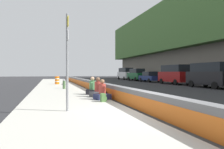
% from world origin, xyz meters
% --- Properties ---
extents(ground_plane, '(160.00, 160.00, 0.00)m').
position_xyz_m(ground_plane, '(0.00, 0.00, 0.00)').
color(ground_plane, '#2B2B2D').
rests_on(ground_plane, ground).
extents(sidewalk_strip, '(80.00, 4.40, 0.14)m').
position_xyz_m(sidewalk_strip, '(0.00, 2.65, 0.07)').
color(sidewalk_strip, '#B5B2A8').
rests_on(sidewalk_strip, ground_plane).
extents(jersey_barrier, '(76.00, 0.45, 0.85)m').
position_xyz_m(jersey_barrier, '(0.00, 0.00, 0.42)').
color(jersey_barrier, slate).
rests_on(jersey_barrier, ground_plane).
extents(route_sign_post, '(0.44, 0.09, 3.60)m').
position_xyz_m(route_sign_post, '(0.89, 2.89, 2.21)').
color(route_sign_post, gray).
rests_on(route_sign_post, sidewalk_strip).
extents(fire_hydrant, '(0.26, 0.46, 0.88)m').
position_xyz_m(fire_hydrant, '(11.50, 2.31, 0.59)').
color(fire_hydrant, '#47663D').
rests_on(fire_hydrant, sidewalk_strip).
extents(seated_person_foreground, '(0.82, 0.91, 1.08)m').
position_xyz_m(seated_person_foreground, '(3.76, 0.83, 0.48)').
color(seated_person_foreground, '#23284C').
rests_on(seated_person_foreground, sidewalk_strip).
extents(seated_person_middle, '(0.88, 0.97, 1.16)m').
position_xyz_m(seated_person_middle, '(4.99, 0.79, 0.50)').
color(seated_person_middle, '#424247').
rests_on(seated_person_middle, sidewalk_strip).
extents(seated_person_rear, '(0.89, 0.98, 1.15)m').
position_xyz_m(seated_person_rear, '(6.41, 0.83, 0.50)').
color(seated_person_rear, black).
rests_on(seated_person_rear, sidewalk_strip).
extents(backpack, '(0.32, 0.28, 0.40)m').
position_xyz_m(backpack, '(2.90, 1.00, 0.33)').
color(backpack, '#4C7A3D').
rests_on(backpack, sidewalk_strip).
extents(construction_barrel, '(0.54, 0.54, 0.95)m').
position_xyz_m(construction_barrel, '(19.22, 2.63, 0.62)').
color(construction_barrel, orange).
rests_on(construction_barrel, sidewalk_strip).
extents(parked_car_third, '(5.12, 2.15, 2.56)m').
position_xyz_m(parked_car_third, '(10.29, -12.11, 1.35)').
color(parked_car_third, black).
rests_on(parked_car_third, ground_plane).
extents(parked_car_fourth, '(5.12, 2.15, 2.56)m').
position_xyz_m(parked_car_fourth, '(16.84, -12.31, 1.35)').
color(parked_car_fourth, maroon).
rests_on(parked_car_fourth, ground_plane).
extents(parked_car_midline, '(4.54, 2.03, 1.71)m').
position_xyz_m(parked_car_midline, '(23.41, -12.06, 0.86)').
color(parked_car_midline, navy).
rests_on(parked_car_midline, ground_plane).
extents(parked_car_far, '(4.84, 2.15, 2.28)m').
position_xyz_m(parked_car_far, '(28.86, -12.18, 1.18)').
color(parked_car_far, '#145128').
rests_on(parked_car_far, ground_plane).
extents(parked_car_farther, '(5.15, 2.20, 2.56)m').
position_xyz_m(parked_car_farther, '(35.17, -12.31, 1.35)').
color(parked_car_farther, silver).
rests_on(parked_car_farther, ground_plane).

